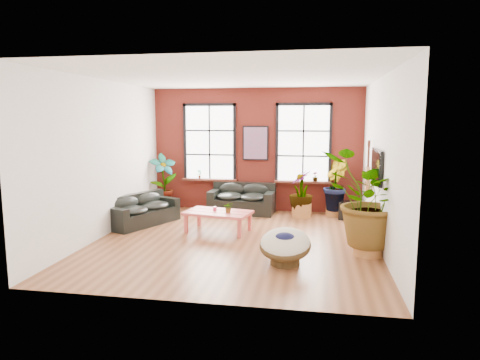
# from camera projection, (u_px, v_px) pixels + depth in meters

# --- Properties ---
(room) EXTENTS (6.04, 6.54, 3.54)m
(room) POSITION_uv_depth(u_px,v_px,m) (236.00, 160.00, 9.24)
(room) COLOR brown
(room) RESTS_ON ground
(sofa_back) EXTENTS (1.87, 1.00, 0.83)m
(sofa_back) POSITION_uv_depth(u_px,v_px,m) (242.00, 199.00, 12.08)
(sofa_back) COLOR black
(sofa_back) RESTS_ON ground
(sofa_left) EXTENTS (1.52, 2.06, 0.75)m
(sofa_left) POSITION_uv_depth(u_px,v_px,m) (141.00, 211.00, 10.75)
(sofa_left) COLOR black
(sofa_left) RESTS_ON ground
(coffee_table) EXTENTS (1.64, 1.13, 0.58)m
(coffee_table) POSITION_uv_depth(u_px,v_px,m) (218.00, 214.00, 10.02)
(coffee_table) COLOR #CE4E4A
(coffee_table) RESTS_ON ground
(papasan_chair) EXTENTS (0.99, 1.01, 0.70)m
(papasan_chair) POSITION_uv_depth(u_px,v_px,m) (285.00, 245.00, 7.75)
(papasan_chair) COLOR #443118
(papasan_chair) RESTS_ON ground
(poster) EXTENTS (0.74, 0.06, 0.98)m
(poster) POSITION_uv_depth(u_px,v_px,m) (255.00, 143.00, 12.17)
(poster) COLOR black
(poster) RESTS_ON room
(tv_wall_unit) EXTENTS (0.13, 1.86, 1.20)m
(tv_wall_unit) POSITION_uv_depth(u_px,v_px,m) (374.00, 170.00, 9.21)
(tv_wall_unit) COLOR black
(tv_wall_unit) RESTS_ON room
(media_box) EXTENTS (0.70, 0.65, 0.47)m
(media_box) POSITION_uv_depth(u_px,v_px,m) (352.00, 211.00, 11.24)
(media_box) COLOR black
(media_box) RESTS_ON ground
(pot_back_left) EXTENTS (0.59, 0.59, 0.37)m
(pot_back_left) POSITION_uv_depth(u_px,v_px,m) (164.00, 204.00, 12.43)
(pot_back_left) COLOR #AD6E38
(pot_back_left) RESTS_ON ground
(pot_back_right) EXTENTS (0.58, 0.58, 0.35)m
(pot_back_right) POSITION_uv_depth(u_px,v_px,m) (335.00, 209.00, 11.73)
(pot_back_right) COLOR #AD6E38
(pot_back_right) RESTS_ON ground
(pot_right_wall) EXTENTS (0.74, 0.74, 0.42)m
(pot_right_wall) POSITION_uv_depth(u_px,v_px,m) (368.00, 245.00, 8.30)
(pot_right_wall) COLOR #AD6E38
(pot_right_wall) RESTS_ON ground
(pot_mid) EXTENTS (0.56, 0.56, 0.38)m
(pot_mid) POSITION_uv_depth(u_px,v_px,m) (302.00, 210.00, 11.53)
(pot_mid) COLOR #AD6E38
(pot_mid) RESTS_ON ground
(floor_plant_back_left) EXTENTS (0.95, 0.91, 1.50)m
(floor_plant_back_left) POSITION_uv_depth(u_px,v_px,m) (164.00, 179.00, 12.35)
(floor_plant_back_left) COLOR #133F10
(floor_plant_back_left) RESTS_ON ground
(floor_plant_back_right) EXTENTS (0.72, 0.85, 1.40)m
(floor_plant_back_right) POSITION_uv_depth(u_px,v_px,m) (334.00, 185.00, 11.66)
(floor_plant_back_right) COLOR #133F10
(floor_plant_back_right) RESTS_ON ground
(floor_plant_right_wall) EXTENTS (2.23, 2.22, 1.87)m
(floor_plant_right_wall) POSITION_uv_depth(u_px,v_px,m) (369.00, 200.00, 8.17)
(floor_plant_right_wall) COLOR #133F10
(floor_plant_right_wall) RESTS_ON ground
(floor_plant_mid) EXTENTS (0.74, 0.74, 1.13)m
(floor_plant_mid) POSITION_uv_depth(u_px,v_px,m) (301.00, 191.00, 11.47)
(floor_plant_mid) COLOR #133F10
(floor_plant_mid) RESTS_ON ground
(table_plant) EXTENTS (0.26, 0.24, 0.25)m
(table_plant) POSITION_uv_depth(u_px,v_px,m) (229.00, 207.00, 9.86)
(table_plant) COLOR #133F10
(table_plant) RESTS_ON coffee_table
(sill_plant_left) EXTENTS (0.17, 0.17, 0.27)m
(sill_plant_left) POSITION_uv_depth(u_px,v_px,m) (199.00, 174.00, 12.53)
(sill_plant_left) COLOR #133F10
(sill_plant_left) RESTS_ON room
(sill_plant_right) EXTENTS (0.19, 0.19, 0.27)m
(sill_plant_right) POSITION_uv_depth(u_px,v_px,m) (315.00, 177.00, 11.96)
(sill_plant_right) COLOR #133F10
(sill_plant_right) RESTS_ON room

